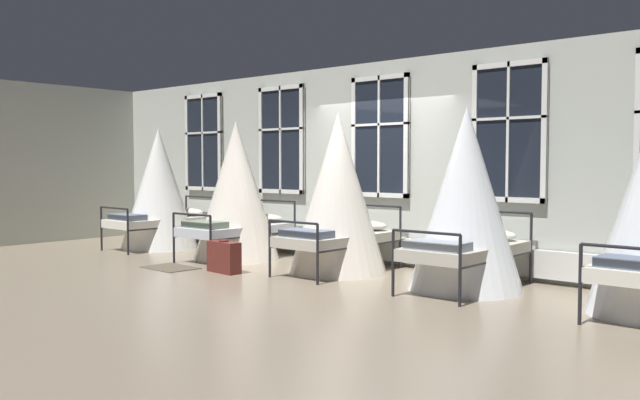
{
  "coord_description": "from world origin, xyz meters",
  "views": [
    {
      "loc": [
        6.0,
        -7.25,
        1.52
      ],
      "look_at": [
        -0.29,
        0.03,
        1.01
      ],
      "focal_mm": 37.66,
      "sensor_mm": 36.0,
      "label": 1
    }
  ],
  "objects_px": {
    "cot_first": "(159,190)",
    "cot_second": "(236,193)",
    "cot_fourth": "(466,202)",
    "suitcase_dark": "(224,257)",
    "cot_third": "(338,196)"
  },
  "relations": [
    {
      "from": "cot_fourth",
      "to": "cot_first",
      "type": "bearing_deg",
      "value": 89.61
    },
    {
      "from": "cot_third",
      "to": "cot_fourth",
      "type": "bearing_deg",
      "value": -89.29
    },
    {
      "from": "cot_third",
      "to": "cot_fourth",
      "type": "height_order",
      "value": "cot_third"
    },
    {
      "from": "cot_second",
      "to": "cot_third",
      "type": "height_order",
      "value": "cot_third"
    },
    {
      "from": "cot_first",
      "to": "cot_third",
      "type": "bearing_deg",
      "value": -88.79
    },
    {
      "from": "cot_second",
      "to": "cot_fourth",
      "type": "bearing_deg",
      "value": -90.21
    },
    {
      "from": "cot_first",
      "to": "cot_second",
      "type": "distance_m",
      "value": 2.16
    },
    {
      "from": "suitcase_dark",
      "to": "cot_second",
      "type": "bearing_deg",
      "value": 135.37
    },
    {
      "from": "cot_fourth",
      "to": "suitcase_dark",
      "type": "xyz_separation_m",
      "value": [
        -3.21,
        -1.07,
        -0.85
      ]
    },
    {
      "from": "cot_first",
      "to": "cot_second",
      "type": "relative_size",
      "value": 0.98
    },
    {
      "from": "cot_first",
      "to": "cot_third",
      "type": "xyz_separation_m",
      "value": [
        4.24,
        -0.03,
        0.03
      ]
    },
    {
      "from": "cot_first",
      "to": "cot_second",
      "type": "height_order",
      "value": "cot_second"
    },
    {
      "from": "cot_third",
      "to": "suitcase_dark",
      "type": "bearing_deg",
      "value": 132.12
    },
    {
      "from": "cot_first",
      "to": "cot_fourth",
      "type": "xyz_separation_m",
      "value": [
        6.24,
        -0.03,
        0.02
      ]
    },
    {
      "from": "cot_fourth",
      "to": "suitcase_dark",
      "type": "height_order",
      "value": "cot_fourth"
    }
  ]
}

